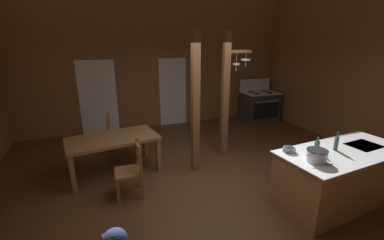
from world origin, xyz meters
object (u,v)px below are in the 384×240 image
(dining_table, at_px, (113,142))
(ladderback_chair_by_post, at_px, (131,170))
(bottle_tall_on_counter, at_px, (317,146))
(bottle_short_on_counter, at_px, (336,143))
(stove_range, at_px, (259,106))
(kitchen_island, at_px, (340,176))
(stockpot_on_counter, at_px, (317,155))
(ladderback_chair_near_window, at_px, (115,134))
(mixing_bowl_on_counter, at_px, (289,150))

(dining_table, bearing_deg, ladderback_chair_by_post, -76.79)
(bottle_tall_on_counter, height_order, bottle_short_on_counter, bottle_short_on_counter)
(stove_range, height_order, bottle_short_on_counter, stove_range)
(kitchen_island, distance_m, stockpot_on_counter, 0.91)
(ladderback_chair_by_post, height_order, stockpot_on_counter, stockpot_on_counter)
(stove_range, distance_m, ladderback_chair_near_window, 4.82)
(ladderback_chair_by_post, height_order, bottle_tall_on_counter, bottle_tall_on_counter)
(kitchen_island, bearing_deg, ladderback_chair_near_window, 134.54)
(dining_table, xyz_separation_m, bottle_short_on_counter, (3.20, -2.25, 0.36))
(kitchen_island, height_order, bottle_short_on_counter, bottle_short_on_counter)
(bottle_short_on_counter, bearing_deg, stockpot_on_counter, -162.12)
(kitchen_island, bearing_deg, stove_range, 70.93)
(stove_range, distance_m, dining_table, 5.22)
(kitchen_island, height_order, ladderback_chair_by_post, ladderback_chair_by_post)
(bottle_tall_on_counter, bearing_deg, kitchen_island, -11.75)
(ladderback_chair_near_window, distance_m, ladderback_chair_by_post, 1.89)
(stove_range, distance_m, bottle_tall_on_counter, 4.67)
(ladderback_chair_near_window, relative_size, bottle_short_on_counter, 3.20)
(kitchen_island, distance_m, bottle_tall_on_counter, 0.74)
(kitchen_island, bearing_deg, dining_table, 145.26)
(ladderback_chair_by_post, xyz_separation_m, stockpot_on_counter, (2.39, -1.52, 0.53))
(dining_table, xyz_separation_m, ladderback_chair_near_window, (0.11, 0.96, -0.20))
(mixing_bowl_on_counter, height_order, bottle_tall_on_counter, bottle_tall_on_counter)
(ladderback_chair_by_post, bearing_deg, kitchen_island, -24.03)
(kitchen_island, bearing_deg, bottle_short_on_counter, 155.11)
(kitchen_island, relative_size, ladderback_chair_near_window, 2.34)
(stockpot_on_counter, bearing_deg, ladderback_chair_near_window, 126.32)
(ladderback_chair_near_window, xyz_separation_m, bottle_short_on_counter, (3.09, -3.21, 0.56))
(ladderback_chair_by_post, bearing_deg, bottle_short_on_counter, -23.99)
(ladderback_chair_near_window, bearing_deg, ladderback_chair_by_post, -86.76)
(stockpot_on_counter, height_order, bottle_tall_on_counter, bottle_tall_on_counter)
(ladderback_chair_by_post, xyz_separation_m, bottle_tall_on_counter, (2.63, -1.29, 0.54))
(bottle_tall_on_counter, bearing_deg, mixing_bowl_on_counter, 155.62)
(ladderback_chair_by_post, bearing_deg, stockpot_on_counter, -32.34)
(ladderback_chair_by_post, bearing_deg, mixing_bowl_on_counter, -26.38)
(kitchen_island, distance_m, ladderback_chair_by_post, 3.41)
(ladderback_chair_by_post, bearing_deg, ladderback_chair_near_window, 93.24)
(stove_range, height_order, ladderback_chair_by_post, stove_range)
(mixing_bowl_on_counter, relative_size, bottle_short_on_counter, 0.64)
(kitchen_island, distance_m, dining_table, 4.06)
(stove_range, distance_m, mixing_bowl_on_counter, 4.69)
(dining_table, relative_size, bottle_short_on_counter, 6.11)
(kitchen_island, xyz_separation_m, bottle_short_on_counter, (-0.14, 0.06, 0.57))
(stove_range, relative_size, bottle_short_on_counter, 4.44)
(stove_range, relative_size, ladderback_chair_near_window, 1.39)
(stove_range, height_order, dining_table, stove_range)
(stove_range, height_order, ladderback_chair_near_window, stove_range)
(bottle_short_on_counter, bearing_deg, ladderback_chair_by_post, 156.01)
(ladderback_chair_near_window, height_order, mixing_bowl_on_counter, mixing_bowl_on_counter)
(stockpot_on_counter, bearing_deg, kitchen_island, 9.86)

